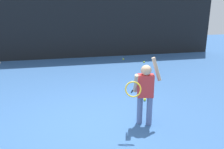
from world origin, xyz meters
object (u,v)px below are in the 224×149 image
(tennis_ball_4, at_px, (145,100))
(tennis_player, at_px, (145,90))
(tennis_ball_2, at_px, (144,62))
(tennis_ball_3, at_px, (123,59))

(tennis_ball_4, bearing_deg, tennis_player, -109.83)
(tennis_ball_2, bearing_deg, tennis_player, -108.55)
(tennis_ball_2, bearing_deg, tennis_ball_4, -108.14)
(tennis_ball_3, xyz_separation_m, tennis_ball_4, (-0.45, -3.94, 0.00))
(tennis_ball_2, height_order, tennis_ball_4, same)
(tennis_player, distance_m, tennis_ball_3, 5.13)
(tennis_player, relative_size, tennis_ball_3, 20.46)
(tennis_ball_4, bearing_deg, tennis_ball_3, 83.51)
(tennis_player, xyz_separation_m, tennis_ball_2, (1.50, 4.46, -0.69))
(tennis_ball_2, relative_size, tennis_ball_3, 1.00)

